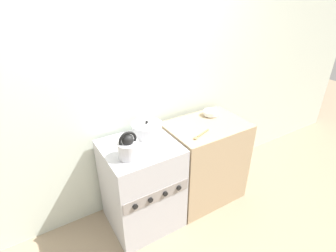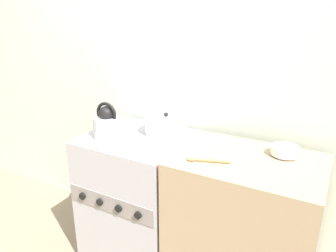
% 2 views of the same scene
% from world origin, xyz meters
% --- Properties ---
extents(wall_back, '(7.00, 0.06, 2.50)m').
position_xyz_m(wall_back, '(0.00, 0.66, 1.25)').
color(wall_back, silver).
rests_on(wall_back, ground_plane).
extents(stove, '(0.64, 0.61, 0.87)m').
position_xyz_m(stove, '(0.00, 0.30, 0.44)').
color(stove, '#B2B2B7').
rests_on(stove, ground_plane).
extents(counter, '(0.78, 0.57, 0.89)m').
position_xyz_m(counter, '(0.73, 0.28, 0.44)').
color(counter, tan).
rests_on(counter, ground_plane).
extents(kettle, '(0.21, 0.17, 0.23)m').
position_xyz_m(kettle, '(-0.14, 0.19, 0.96)').
color(kettle, silver).
rests_on(kettle, stove).
extents(cooking_pot, '(0.28, 0.28, 0.15)m').
position_xyz_m(cooking_pot, '(0.14, 0.43, 0.93)').
color(cooking_pot, silver).
rests_on(cooking_pot, stove).
extents(enamel_bowl, '(0.15, 0.15, 0.05)m').
position_xyz_m(enamel_bowl, '(0.88, 0.42, 0.92)').
color(enamel_bowl, white).
rests_on(enamel_bowl, counter).
extents(wooden_spoon, '(0.22, 0.10, 0.02)m').
position_xyz_m(wooden_spoon, '(0.54, 0.14, 0.89)').
color(wooden_spoon, '#A37A4C').
rests_on(wooden_spoon, counter).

